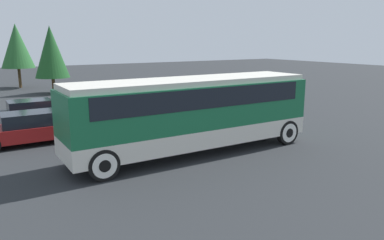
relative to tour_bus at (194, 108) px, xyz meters
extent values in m
plane|color=#26282B|center=(-0.10, 0.00, -1.90)|extent=(120.00, 120.00, 0.00)
cube|color=silver|center=(-0.10, 0.00, -1.06)|extent=(10.56, 2.53, 0.74)
cube|color=#19663D|center=(-0.10, 0.00, 0.16)|extent=(10.56, 2.53, 1.72)
cube|color=black|center=(-0.10, 0.00, 0.59)|extent=(9.29, 2.57, 0.77)
cube|color=beige|center=(-0.10, 0.00, 1.13)|extent=(10.35, 2.33, 0.22)
cube|color=#19663D|center=(5.03, 0.00, -0.08)|extent=(0.36, 2.43, 1.96)
cylinder|color=black|center=(4.30, -1.16, -1.35)|extent=(1.10, 0.28, 1.10)
cylinder|color=silver|center=(4.30, -1.16, -1.35)|extent=(0.86, 0.30, 0.86)
cylinder|color=black|center=(4.30, -1.16, -1.35)|extent=(0.42, 0.32, 0.42)
cylinder|color=black|center=(4.30, 1.16, -1.35)|extent=(1.10, 0.28, 1.10)
cylinder|color=silver|center=(4.30, 1.16, -1.35)|extent=(0.86, 0.30, 0.86)
cylinder|color=black|center=(4.30, 1.16, -1.35)|extent=(0.42, 0.32, 0.42)
cylinder|color=black|center=(-4.33, -1.16, -1.35)|extent=(1.10, 0.28, 1.10)
cylinder|color=silver|center=(-4.33, -1.16, -1.35)|extent=(0.86, 0.30, 0.86)
cylinder|color=black|center=(-4.33, -1.16, -1.35)|extent=(0.42, 0.32, 0.42)
cylinder|color=black|center=(-4.33, 1.16, -1.35)|extent=(1.10, 0.28, 1.10)
cylinder|color=silver|center=(-4.33, 1.16, -1.35)|extent=(0.86, 0.30, 0.86)
cylinder|color=black|center=(-4.33, 1.16, -1.35)|extent=(0.42, 0.32, 0.42)
cube|color=black|center=(-4.84, 9.11, -1.33)|extent=(4.27, 1.71, 0.63)
cube|color=black|center=(-5.01, 9.11, -0.75)|extent=(2.22, 1.54, 0.54)
cylinder|color=black|center=(-3.17, 8.35, -1.56)|extent=(0.67, 0.22, 0.67)
cylinder|color=black|center=(-3.17, 8.35, -1.56)|extent=(0.26, 0.26, 0.26)
cylinder|color=black|center=(-3.17, 9.87, -1.56)|extent=(0.67, 0.22, 0.67)
cylinder|color=black|center=(-3.17, 9.87, -1.56)|extent=(0.26, 0.26, 0.26)
cylinder|color=black|center=(-6.50, 8.35, -1.56)|extent=(0.67, 0.22, 0.67)
cylinder|color=black|center=(-6.50, 8.35, -1.56)|extent=(0.26, 0.26, 0.26)
cylinder|color=black|center=(-6.50, 9.87, -1.56)|extent=(0.67, 0.22, 0.67)
cylinder|color=black|center=(-6.50, 9.87, -1.56)|extent=(0.26, 0.26, 0.26)
cube|color=#BCBCC1|center=(0.59, 8.28, -1.32)|extent=(4.16, 1.73, 0.68)
cube|color=black|center=(0.42, 8.28, -0.75)|extent=(2.16, 1.55, 0.46)
cylinder|color=black|center=(2.23, 7.51, -1.59)|extent=(0.63, 0.22, 0.63)
cylinder|color=black|center=(2.23, 7.51, -1.59)|extent=(0.24, 0.26, 0.24)
cylinder|color=black|center=(2.23, 9.06, -1.59)|extent=(0.63, 0.22, 0.63)
cylinder|color=black|center=(2.23, 9.06, -1.59)|extent=(0.24, 0.26, 0.24)
cylinder|color=black|center=(-1.05, 7.51, -1.59)|extent=(0.63, 0.22, 0.63)
cylinder|color=black|center=(-1.05, 7.51, -1.59)|extent=(0.24, 0.26, 0.24)
cylinder|color=black|center=(-1.05, 9.06, -1.59)|extent=(0.63, 0.22, 0.63)
cylinder|color=black|center=(-1.05, 9.06, -1.59)|extent=(0.24, 0.26, 0.24)
cube|color=maroon|center=(-5.48, 5.14, -1.34)|extent=(4.52, 1.72, 0.62)
cube|color=black|center=(-5.66, 5.14, -0.73)|extent=(2.35, 1.55, 0.60)
cylinder|color=black|center=(-3.69, 4.37, -1.57)|extent=(0.67, 0.22, 0.67)
cylinder|color=black|center=(-3.69, 4.37, -1.57)|extent=(0.25, 0.26, 0.25)
cylinder|color=black|center=(-3.69, 5.91, -1.57)|extent=(0.67, 0.22, 0.67)
cylinder|color=black|center=(-3.69, 5.91, -1.57)|extent=(0.25, 0.26, 0.25)
cylinder|color=brown|center=(-1.07, 21.90, -1.19)|extent=(0.28, 0.28, 1.41)
cone|color=#1E5123|center=(-1.07, 21.90, 1.77)|extent=(2.94, 2.94, 4.51)
cylinder|color=brown|center=(-3.04, 27.93, -0.91)|extent=(0.28, 0.28, 1.97)
cone|color=#28602D|center=(-3.04, 27.93, 2.22)|extent=(3.13, 3.13, 4.29)
camera|label=1|loc=(-8.12, -12.93, 2.77)|focal=35.00mm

